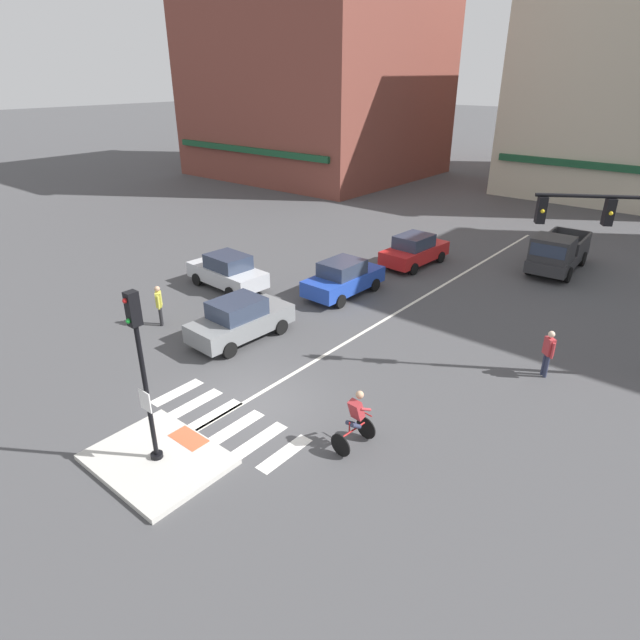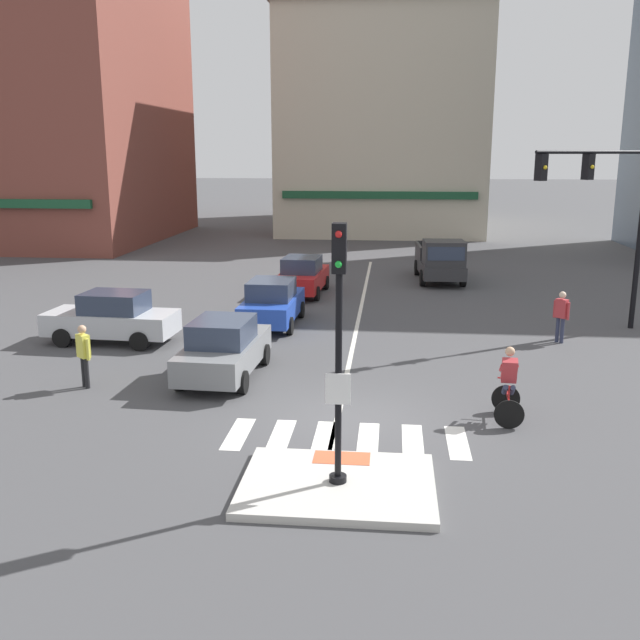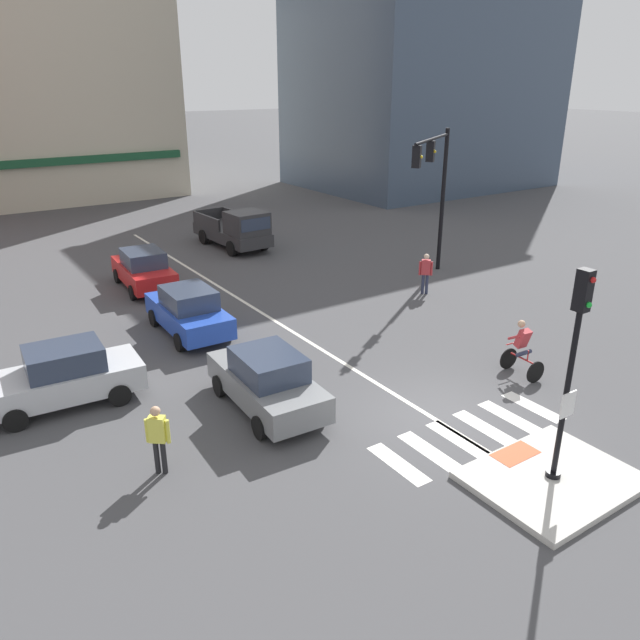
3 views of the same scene
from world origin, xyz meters
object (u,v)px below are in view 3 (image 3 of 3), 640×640
Objects in this scene: car_silver_cross_left at (62,376)px; car_grey_westbound_near at (267,381)px; car_blue_westbound_far at (189,311)px; car_red_westbound_distant at (144,269)px; pickup_truck_charcoal_eastbound_distant at (236,230)px; pedestrian_at_curb_left at (158,435)px; signal_pole at (573,358)px; pedestrian_waiting_far_side at (426,270)px; cyclist at (522,348)px; traffic_light_mast at (436,178)px.

car_silver_cross_left is 1.00× the size of car_grey_westbound_near.
car_blue_westbound_far is 0.99× the size of car_red_westbound_distant.
car_blue_westbound_far is at bearing -93.66° from car_red_westbound_distant.
car_red_westbound_distant is 0.81× the size of pickup_truck_charcoal_eastbound_distant.
pedestrian_at_curb_left is at bearing -117.01° from car_blue_westbound_far.
car_grey_westbound_near is at bearing -92.91° from car_blue_westbound_far.
signal_pole is 1.12× the size of car_grey_westbound_near.
signal_pole is 2.79× the size of pedestrian_at_curb_left.
car_grey_westbound_near is 10.88m from pedestrian_waiting_far_side.
pedestrian_at_curb_left is at bearing -160.18° from car_grey_westbound_near.
car_silver_cross_left is 12.84m from cyclist.
traffic_light_mast is at bearing -62.81° from pickup_truck_charcoal_eastbound_distant.
signal_pole is at bearing -132.84° from cyclist.
car_blue_westbound_far is 8.11m from pedestrian_at_curb_left.
pickup_truck_charcoal_eastbound_distant is at bearing 106.39° from pedestrian_waiting_far_side.
car_red_westbound_distant is at bearing -149.13° from pickup_truck_charcoal_eastbound_distant.
cyclist is at bearing -25.97° from car_silver_cross_left.
pedestrian_at_curb_left is 14.46m from pedestrian_waiting_far_side.
cyclist is at bearing -111.10° from pedestrian_waiting_far_side.
signal_pole is 8.80m from pedestrian_at_curb_left.
pedestrian_waiting_far_side is (13.23, 5.84, 0.00)m from pedestrian_at_curb_left.
car_red_westbound_distant is at bearing 86.73° from car_grey_westbound_near.
traffic_light_mast is 11.69m from car_blue_westbound_far.
traffic_light_mast is 1.48× the size of car_silver_cross_left.
signal_pole is 21.84m from pickup_truck_charcoal_eastbound_distant.
pedestrian_waiting_far_side reaches higher than car_blue_westbound_far.
traffic_light_mast reaches higher than car_grey_westbound_near.
pedestrian_waiting_far_side is (14.25, 1.39, 0.17)m from car_silver_cross_left.
pedestrian_at_curb_left is at bearing -107.46° from car_red_westbound_distant.
pedestrian_at_curb_left is (-10.52, 1.18, 0.11)m from cyclist.
signal_pole is at bearing -120.03° from pedestrian_waiting_far_side.
car_grey_westbound_near is (-3.56, 6.26, -2.15)m from signal_pole.
signal_pole reaches higher than pedestrian_at_curb_left.
cyclist is (-4.31, -8.45, -3.46)m from traffic_light_mast.
traffic_light_mast is 16.85m from pedestrian_at_curb_left.
car_red_westbound_distant is 1.01× the size of car_grey_westbound_near.
car_red_westbound_distant is at bearing 152.63° from traffic_light_mast.
car_silver_cross_left is at bearing -169.87° from traffic_light_mast.
pickup_truck_charcoal_eastbound_distant is at bearing 30.87° from car_red_westbound_distant.
traffic_light_mast is 13.42m from car_grey_westbound_near.
car_grey_westbound_near is at bearing -113.77° from pickup_truck_charcoal_eastbound_distant.
traffic_light_mast reaches higher than car_red_westbound_distant.
traffic_light_mast is 1.49× the size of car_grey_westbound_near.
cyclist is 7.52m from pedestrian_waiting_far_side.
pedestrian_waiting_far_side reaches higher than car_red_westbound_distant.
car_red_westbound_distant is at bearing 58.95° from car_silver_cross_left.
pedestrian_waiting_far_side is (3.13, -10.64, 0.00)m from pickup_truck_charcoal_eastbound_distant.
car_red_westbound_distant is at bearing 114.78° from cyclist.
car_red_westbound_distant is (-10.78, 5.58, -3.52)m from traffic_light_mast.
signal_pole is 7.52m from car_grey_westbound_near.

